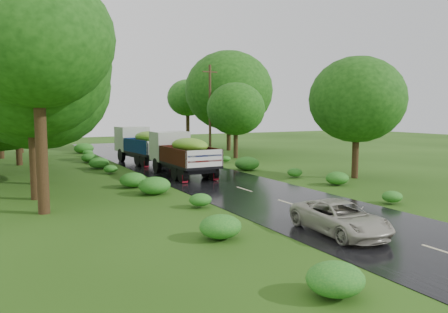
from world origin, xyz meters
TOP-DOWN VIEW (x-y plane):
  - ground at (0.00, 0.00)m, footprint 120.00×120.00m
  - road at (0.00, 5.00)m, footprint 6.50×80.00m
  - road_lines at (0.00, 6.00)m, footprint 0.12×69.60m
  - truck_near at (-1.12, 14.34)m, footprint 2.42×6.74m
  - truck_far at (-1.26, 22.35)m, footprint 3.15×7.15m
  - car at (-1.42, -0.97)m, footprint 2.11×4.14m
  - utility_pole at (5.24, 22.90)m, footprint 1.46×0.24m
  - trees_left at (-10.71, 22.56)m, footprint 7.14×33.26m
  - trees_right at (9.12, 24.23)m, footprint 6.84×30.97m
  - shrubs at (0.00, 14.00)m, footprint 11.90×44.00m

SIDE VIEW (x-z plane):
  - ground at x=0.00m, z-range 0.00..0.00m
  - road at x=0.00m, z-range 0.00..0.02m
  - road_lines at x=0.00m, z-range 0.02..0.02m
  - shrubs at x=0.00m, z-range 0.00..0.70m
  - car at x=-1.42m, z-range 0.02..1.14m
  - truck_near at x=-1.12m, z-range 0.19..3.02m
  - truck_far at x=-1.26m, z-range 0.19..3.10m
  - utility_pole at x=5.24m, z-range 0.12..8.43m
  - trees_right at x=9.12m, z-range 1.39..9.73m
  - trees_left at x=-10.71m, z-range 2.09..11.65m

